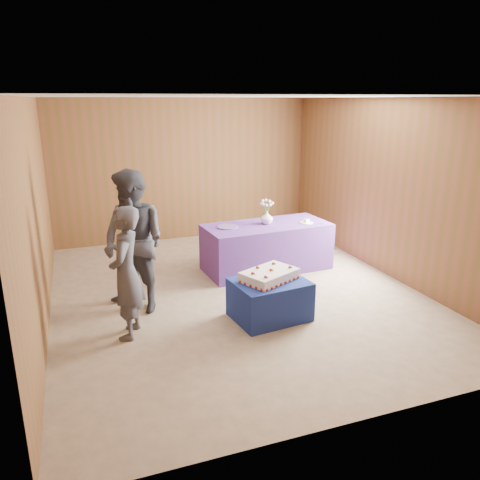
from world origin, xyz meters
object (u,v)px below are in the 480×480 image
serving_table (267,247)px  sheet_cake (269,275)px  cake_table (270,299)px  vase (267,218)px  guest_right (134,242)px  guest_left (126,273)px

serving_table → sheet_cake: 1.77m
cake_table → serving_table: size_ratio=0.45×
sheet_cake → vase: bearing=43.2°
cake_table → guest_right: size_ratio=0.49×
guest_left → sheet_cake: bearing=106.4°
vase → guest_left: bearing=-146.7°
cake_table → vase: 1.93m
cake_table → vase: vase is taller
serving_table → vase: size_ratio=9.73×
guest_left → guest_right: bearing=-175.7°
sheet_cake → guest_right: guest_right is taller
guest_left → cake_table: bearing=105.1°
guest_right → cake_table: bearing=24.8°
cake_table → guest_left: bearing=168.5°
guest_right → serving_table: bearing=74.0°
cake_table → serving_table: 1.80m
vase → guest_left: (-2.40, -1.57, -0.08)m
guest_left → serving_table: bearing=142.4°
serving_table → sheet_cake: size_ratio=2.39×
sheet_cake → cake_table: bearing=-124.3°
sheet_cake → vase: (0.67, 1.67, 0.29)m
serving_table → guest_right: (-2.20, -0.85, 0.55)m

